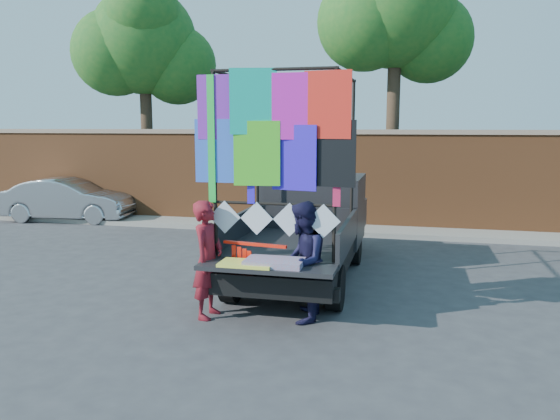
% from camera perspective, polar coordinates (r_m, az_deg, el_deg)
% --- Properties ---
extents(ground, '(90.00, 90.00, 0.00)m').
position_cam_1_polar(ground, '(8.13, 1.82, -10.69)').
color(ground, '#38383A').
rests_on(ground, ground).
extents(brick_wall, '(30.00, 0.45, 2.61)m').
position_cam_1_polar(brick_wall, '(14.66, 7.43, 3.31)').
color(brick_wall, brown).
rests_on(brick_wall, ground).
extents(curb, '(30.00, 1.20, 0.12)m').
position_cam_1_polar(curb, '(14.15, 7.02, -2.06)').
color(curb, gray).
rests_on(curb, ground).
extents(tree_left, '(4.20, 3.30, 7.05)m').
position_cam_1_polar(tree_left, '(17.73, -14.11, 16.36)').
color(tree_left, '#38281C').
rests_on(tree_left, ground).
extents(tree_mid, '(4.20, 3.30, 7.73)m').
position_cam_1_polar(tree_mid, '(15.92, 12.10, 19.44)').
color(tree_mid, '#38281C').
rests_on(tree_mid, ground).
extents(pickup_truck, '(2.20, 5.53, 3.48)m').
position_cam_1_polar(pickup_truck, '(10.29, 3.02, -1.48)').
color(pickup_truck, black).
rests_on(pickup_truck, ground).
extents(sedan, '(3.81, 1.68, 1.22)m').
position_cam_1_polar(sedan, '(16.79, -21.26, 1.02)').
color(sedan, '#A5A8AC').
rests_on(sedan, ground).
extents(woman, '(0.44, 0.64, 1.68)m').
position_cam_1_polar(woman, '(7.82, -7.53, -5.13)').
color(woman, maroon).
rests_on(woman, ground).
extents(man, '(0.68, 0.85, 1.69)m').
position_cam_1_polar(man, '(7.60, 2.36, -5.45)').
color(man, '#181638').
rests_on(man, ground).
extents(streamer_bundle, '(0.95, 0.19, 0.66)m').
position_cam_1_polar(streamer_bundle, '(7.69, -3.44, -4.98)').
color(streamer_bundle, red).
rests_on(streamer_bundle, ground).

